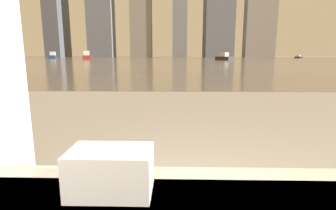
# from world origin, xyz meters

# --- Properties ---
(towel_stack) EXTENTS (0.29, 0.19, 0.16)m
(towel_stack) POSITION_xyz_m (-0.25, 0.82, 0.58)
(towel_stack) COLOR white
(towel_stack) RESTS_ON bathtub
(harbor_water) EXTENTS (180.00, 110.00, 0.01)m
(harbor_water) POSITION_xyz_m (0.00, 62.00, 0.01)
(harbor_water) COLOR gray
(harbor_water) RESTS_ON ground_plane
(harbor_boat_0) EXTENTS (3.08, 5.19, 1.84)m
(harbor_boat_0) POSITION_xyz_m (-19.66, 59.05, 0.66)
(harbor_boat_0) COLOR maroon
(harbor_boat_0) RESTS_ON harbor_water
(harbor_boat_1) EXTENTS (1.52, 2.70, 0.96)m
(harbor_boat_1) POSITION_xyz_m (37.88, 82.10, 0.35)
(harbor_boat_1) COLOR navy
(harbor_boat_1) RESTS_ON harbor_water
(harbor_boat_2) EXTENTS (2.91, 5.04, 1.79)m
(harbor_boat_2) POSITION_xyz_m (-32.11, 69.43, 0.64)
(harbor_boat_2) COLOR navy
(harbor_boat_2) RESTS_ON harbor_water
(harbor_boat_3) EXTENTS (3.03, 3.89, 1.41)m
(harbor_boat_3) POSITION_xyz_m (9.41, 50.61, 0.51)
(harbor_boat_3) COLOR #2D2D33
(harbor_boat_3) RESTS_ON harbor_water
(skyline_tower_0) EXTENTS (6.71, 12.95, 42.91)m
(skyline_tower_0) POSITION_xyz_m (-51.68, 118.00, 21.46)
(skyline_tower_0) COLOR #4C515B
(skyline_tower_0) RESTS_ON ground_plane
(skyline_tower_2) EXTENTS (9.10, 7.09, 38.04)m
(skyline_tower_2) POSITION_xyz_m (-14.58, 118.00, 19.02)
(skyline_tower_2) COLOR gray
(skyline_tower_2) RESTS_ON ground_plane
(skyline_tower_4) EXTENTS (11.91, 13.82, 30.88)m
(skyline_tower_4) POSITION_xyz_m (18.85, 118.00, 15.44)
(skyline_tower_4) COLOR slate
(skyline_tower_4) RESTS_ON ground_plane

